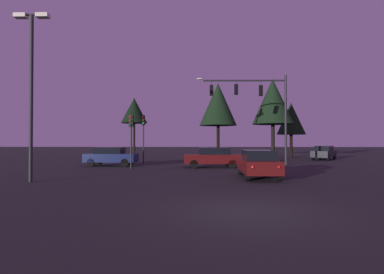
{
  "coord_description": "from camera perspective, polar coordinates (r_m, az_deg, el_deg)",
  "views": [
    {
      "loc": [
        -1.36,
        -8.81,
        1.98
      ],
      "look_at": [
        -1.93,
        14.91,
        2.34
      ],
      "focal_mm": 28.71,
      "sensor_mm": 36.0,
      "label": 1
    }
  ],
  "objects": [
    {
      "name": "car_far_lane",
      "position": [
        36.59,
        23.3,
        -2.66
      ],
      "size": [
        3.95,
        4.65,
        1.52
      ],
      "color": "black",
      "rests_on": "ground"
    },
    {
      "name": "car_crossing_right",
      "position": [
        26.02,
        -14.85,
        -3.46
      ],
      "size": [
        4.27,
        1.96,
        1.52
      ],
      "color": "#0F1947",
      "rests_on": "ground"
    },
    {
      "name": "tree_right_cluster",
      "position": [
        35.0,
        14.77,
        6.38
      ],
      "size": [
        4.48,
        4.48,
        8.91
      ],
      "color": "black",
      "rests_on": "ground"
    },
    {
      "name": "car_crossing_left",
      "position": [
        23.67,
        3.85,
        -3.74
      ],
      "size": [
        4.48,
        2.03,
        1.52
      ],
      "color": "#4C0F0F",
      "rests_on": "ground"
    },
    {
      "name": "tree_behind_sign",
      "position": [
        42.3,
        -10.69,
        4.81
      ],
      "size": [
        3.54,
        3.54,
        7.91
      ],
      "color": "black",
      "rests_on": "ground"
    },
    {
      "name": "car_nearside_lane",
      "position": [
        17.35,
        12.13,
        -4.76
      ],
      "size": [
        1.88,
        4.62,
        1.52
      ],
      "color": "#4C0F0F",
      "rests_on": "ground"
    },
    {
      "name": "traffic_light_corner_left",
      "position": [
        28.06,
        -9.01,
        1.4
      ],
      "size": [
        0.33,
        0.37,
        4.37
      ],
      "color": "#232326",
      "rests_on": "ground"
    },
    {
      "name": "ground_plane",
      "position": [
        33.4,
        3.73,
        -4.27
      ],
      "size": [
        168.0,
        168.0,
        0.0
      ],
      "primitive_type": "plane",
      "color": "black",
      "rests_on": "ground"
    },
    {
      "name": "tree_left_far",
      "position": [
        35.08,
        4.86,
        6.04
      ],
      "size": [
        4.21,
        4.21,
        8.63
      ],
      "color": "black",
      "rests_on": "ground"
    },
    {
      "name": "traffic_light_corner_right",
      "position": [
        22.99,
        -11.25,
        1.22
      ],
      "size": [
        0.32,
        0.36,
        3.95
      ],
      "color": "#232326",
      "rests_on": "ground"
    },
    {
      "name": "parking_lot_lamp_post",
      "position": [
        17.31,
        -27.68,
        10.07
      ],
      "size": [
        1.7,
        0.36,
        8.3
      ],
      "color": "#232326",
      "rests_on": "ground"
    },
    {
      "name": "tree_center_horizon",
      "position": [
        41.38,
        17.92,
        3.25
      ],
      "size": [
        3.62,
        3.62,
        7.0
      ],
      "color": "black",
      "rests_on": "ground"
    },
    {
      "name": "traffic_signal_mast_arm",
      "position": [
        26.81,
        12.08,
        6.63
      ],
      "size": [
        7.67,
        0.46,
        7.65
      ],
      "color": "#232326",
      "rests_on": "ground"
    }
  ]
}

